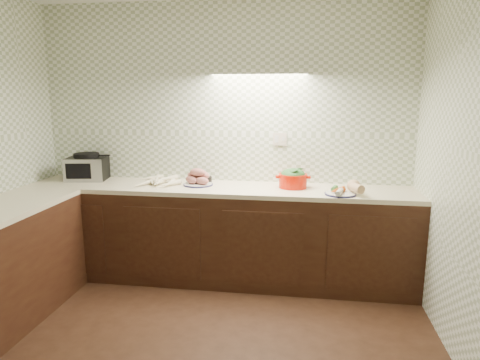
# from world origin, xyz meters

# --- Properties ---
(room) EXTENTS (3.60, 3.60, 2.60)m
(room) POSITION_xyz_m (0.00, 0.00, 1.63)
(room) COLOR black
(room) RESTS_ON ground
(counter) EXTENTS (3.60, 3.60, 0.90)m
(counter) POSITION_xyz_m (-0.68, 0.68, 0.45)
(counter) COLOR black
(counter) RESTS_ON ground
(toaster_oven) EXTENTS (0.42, 0.35, 0.27)m
(toaster_oven) POSITION_xyz_m (-1.35, 1.63, 1.02)
(toaster_oven) COLOR black
(toaster_oven) RESTS_ON counter
(parsnip_pile) EXTENTS (0.47, 0.39, 0.09)m
(parsnip_pile) POSITION_xyz_m (-0.59, 1.53, 0.93)
(parsnip_pile) COLOR #F5E8C3
(parsnip_pile) RESTS_ON counter
(sweet_potato_plate) EXTENTS (0.28, 0.28, 0.16)m
(sweet_potato_plate) POSITION_xyz_m (-0.20, 1.54, 0.96)
(sweet_potato_plate) COLOR #17163F
(sweet_potato_plate) RESTS_ON counter
(onion_bowl) EXTENTS (0.16, 0.16, 0.12)m
(onion_bowl) POSITION_xyz_m (-0.17, 1.66, 0.95)
(onion_bowl) COLOR black
(onion_bowl) RESTS_ON counter
(dutch_oven) EXTENTS (0.32, 0.28, 0.18)m
(dutch_oven) POSITION_xyz_m (0.69, 1.56, 0.99)
(dutch_oven) COLOR red
(dutch_oven) RESTS_ON counter
(veg_plate) EXTENTS (0.33, 0.33, 0.12)m
(veg_plate) POSITION_xyz_m (1.15, 1.37, 0.94)
(veg_plate) COLOR #17163F
(veg_plate) RESTS_ON counter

